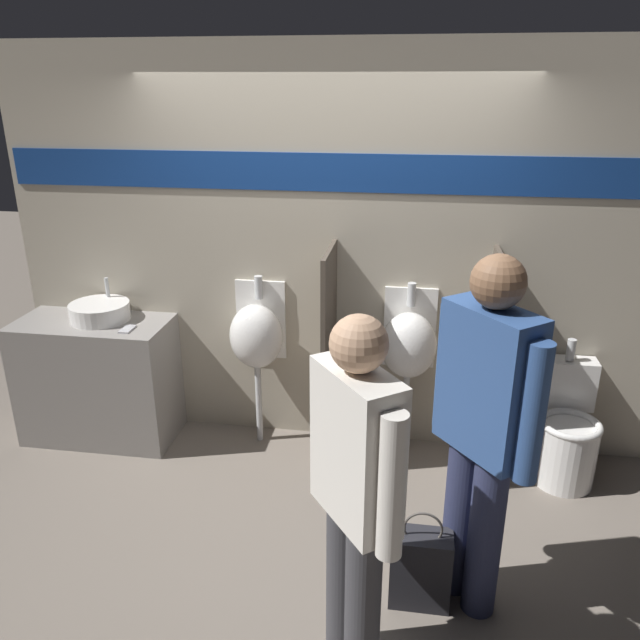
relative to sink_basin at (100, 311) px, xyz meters
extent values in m
plane|color=#70665B|center=(1.58, -0.36, -0.95)|extent=(16.00, 16.00, 0.00)
cube|color=#B2A893|center=(1.58, 0.24, 0.40)|extent=(4.42, 0.06, 2.70)
cube|color=navy|center=(1.58, 0.20, 0.95)|extent=(4.33, 0.01, 0.24)
cube|color=gray|center=(-0.05, -0.05, -0.51)|extent=(1.06, 0.52, 0.89)
cylinder|color=white|center=(0.00, 0.00, 0.00)|extent=(0.41, 0.41, 0.12)
cylinder|color=silver|center=(0.00, 0.14, 0.13)|extent=(0.03, 0.03, 0.14)
cube|color=#B7B7BC|center=(0.27, -0.16, -0.05)|extent=(0.07, 0.14, 0.01)
cube|color=#4C4238|center=(1.62, -0.07, -0.21)|extent=(0.03, 0.55, 1.47)
cube|color=#4C4238|center=(2.65, -0.07, -0.21)|extent=(0.03, 0.55, 1.47)
cylinder|color=silver|center=(1.10, 0.05, -0.65)|extent=(0.04, 0.04, 0.61)
ellipsoid|color=white|center=(1.10, 0.05, -0.14)|extent=(0.37, 0.31, 0.45)
cube|color=white|center=(1.10, 0.20, -0.07)|extent=(0.35, 0.02, 0.57)
cylinder|color=silver|center=(1.10, 0.16, 0.18)|extent=(0.06, 0.06, 0.16)
cylinder|color=silver|center=(2.14, 0.05, -0.65)|extent=(0.04, 0.04, 0.61)
ellipsoid|color=white|center=(2.14, 0.05, -0.14)|extent=(0.37, 0.31, 0.45)
cube|color=white|center=(2.14, 0.20, -0.07)|extent=(0.35, 0.02, 0.57)
cylinder|color=silver|center=(2.14, 0.16, 0.18)|extent=(0.06, 0.06, 0.16)
cylinder|color=white|center=(3.17, -0.16, -0.74)|extent=(0.37, 0.37, 0.41)
torus|color=white|center=(3.17, -0.16, -0.53)|extent=(0.39, 0.39, 0.04)
cube|color=white|center=(3.17, 0.12, -0.37)|extent=(0.37, 0.16, 0.34)
cylinder|color=silver|center=(3.17, 0.10, -0.12)|extent=(0.06, 0.06, 0.14)
cylinder|color=#3D3D42|center=(2.00, -1.79, -0.55)|extent=(0.15, 0.15, 0.81)
cylinder|color=#3D3D42|center=(1.91, -1.66, -0.55)|extent=(0.15, 0.15, 0.81)
cube|color=silver|center=(1.96, -1.72, 0.18)|extent=(0.40, 0.45, 0.64)
cylinder|color=silver|center=(2.10, -1.92, 0.15)|extent=(0.10, 0.10, 0.59)
cylinder|color=silver|center=(1.81, -1.53, 0.15)|extent=(0.10, 0.10, 0.59)
sphere|color=tan|center=(1.96, -1.72, 0.61)|extent=(0.22, 0.22, 0.22)
cylinder|color=#282D4C|center=(2.54, -1.31, -0.52)|extent=(0.16, 0.16, 0.87)
cylinder|color=#282D4C|center=(2.43, -1.18, -0.52)|extent=(0.16, 0.16, 0.87)
cube|color=#2D4C84|center=(2.49, -1.24, 0.26)|extent=(0.44, 0.48, 0.69)
cylinder|color=#2D4C84|center=(2.65, -1.44, 0.22)|extent=(0.11, 0.11, 0.63)
cylinder|color=#2D4C84|center=(2.32, -1.04, 0.22)|extent=(0.11, 0.11, 0.63)
sphere|color=brown|center=(2.49, -1.24, 0.72)|extent=(0.23, 0.23, 0.23)
cube|color=#232328|center=(2.25, -1.31, -0.75)|extent=(0.30, 0.16, 0.40)
torus|color=#4C4742|center=(2.25, -1.31, -0.51)|extent=(0.19, 0.01, 0.19)
camera|label=1|loc=(2.13, -3.79, 1.49)|focal=35.00mm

